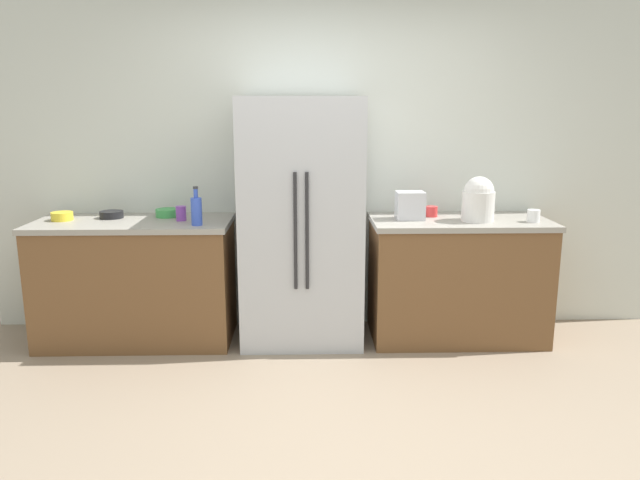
{
  "coord_description": "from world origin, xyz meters",
  "views": [
    {
      "loc": [
        -0.16,
        -3.0,
        1.74
      ],
      "look_at": [
        -0.08,
        0.41,
        0.98
      ],
      "focal_mm": 33.77,
      "sensor_mm": 36.0,
      "label": 1
    }
  ],
  "objects_px": {
    "bowl_a": "(62,216)",
    "bowl_c": "(112,215)",
    "cup_c": "(431,211)",
    "rice_cooker": "(478,199)",
    "bowl_b": "(167,213)",
    "cup_a": "(181,213)",
    "refrigerator": "(301,222)",
    "cup_b": "(533,216)",
    "toaster": "(410,205)",
    "bottle_a": "(196,210)"
  },
  "relations": [
    {
      "from": "cup_b",
      "to": "bowl_b",
      "type": "height_order",
      "value": "cup_b"
    },
    {
      "from": "bottle_a",
      "to": "cup_c",
      "type": "bearing_deg",
      "value": 9.92
    },
    {
      "from": "bottle_a",
      "to": "refrigerator",
      "type": "bearing_deg",
      "value": 14.28
    },
    {
      "from": "bottle_a",
      "to": "cup_c",
      "type": "height_order",
      "value": "bottle_a"
    },
    {
      "from": "toaster",
      "to": "bottle_a",
      "type": "relative_size",
      "value": 0.75
    },
    {
      "from": "rice_cooker",
      "to": "bowl_b",
      "type": "bearing_deg",
      "value": 174.24
    },
    {
      "from": "bottle_a",
      "to": "cup_b",
      "type": "relative_size",
      "value": 3.02
    },
    {
      "from": "cup_c",
      "to": "cup_b",
      "type": "bearing_deg",
      "value": -19.14
    },
    {
      "from": "cup_c",
      "to": "cup_a",
      "type": "bearing_deg",
      "value": -176.33
    },
    {
      "from": "bowl_b",
      "to": "bowl_c",
      "type": "xyz_separation_m",
      "value": [
        -0.41,
        -0.05,
        -0.0
      ]
    },
    {
      "from": "cup_a",
      "to": "bowl_b",
      "type": "bearing_deg",
      "value": 129.63
    },
    {
      "from": "cup_b",
      "to": "cup_c",
      "type": "height_order",
      "value": "cup_b"
    },
    {
      "from": "toaster",
      "to": "cup_b",
      "type": "height_order",
      "value": "toaster"
    },
    {
      "from": "cup_b",
      "to": "bowl_a",
      "type": "distance_m",
      "value": 3.44
    },
    {
      "from": "bowl_b",
      "to": "cup_b",
      "type": "bearing_deg",
      "value": -6.03
    },
    {
      "from": "cup_a",
      "to": "cup_b",
      "type": "height_order",
      "value": "cup_a"
    },
    {
      "from": "cup_c",
      "to": "bowl_a",
      "type": "relative_size",
      "value": 0.58
    },
    {
      "from": "cup_a",
      "to": "bowl_b",
      "type": "relative_size",
      "value": 0.61
    },
    {
      "from": "bowl_a",
      "to": "bowl_b",
      "type": "height_order",
      "value": "bowl_a"
    },
    {
      "from": "bowl_a",
      "to": "rice_cooker",
      "type": "bearing_deg",
      "value": -1.9
    },
    {
      "from": "cup_c",
      "to": "bowl_a",
      "type": "distance_m",
      "value": 2.75
    },
    {
      "from": "bowl_a",
      "to": "bowl_c",
      "type": "xyz_separation_m",
      "value": [
        0.33,
        0.09,
        -0.0
      ]
    },
    {
      "from": "bowl_b",
      "to": "cup_c",
      "type": "bearing_deg",
      "value": -1.29
    },
    {
      "from": "refrigerator",
      "to": "bowl_b",
      "type": "height_order",
      "value": "refrigerator"
    },
    {
      "from": "refrigerator",
      "to": "cup_a",
      "type": "xyz_separation_m",
      "value": [
        -0.88,
        -0.01,
        0.07
      ]
    },
    {
      "from": "bowl_a",
      "to": "bowl_b",
      "type": "relative_size",
      "value": 0.88
    },
    {
      "from": "toaster",
      "to": "bowl_a",
      "type": "distance_m",
      "value": 2.56
    },
    {
      "from": "rice_cooker",
      "to": "bowl_a",
      "type": "distance_m",
      "value": 3.05
    },
    {
      "from": "refrigerator",
      "to": "toaster",
      "type": "distance_m",
      "value": 0.81
    },
    {
      "from": "refrigerator",
      "to": "cup_b",
      "type": "bearing_deg",
      "value": -4.29
    },
    {
      "from": "bowl_a",
      "to": "bowl_c",
      "type": "relative_size",
      "value": 0.9
    },
    {
      "from": "cup_b",
      "to": "cup_a",
      "type": "bearing_deg",
      "value": 177.31
    },
    {
      "from": "bottle_a",
      "to": "cup_a",
      "type": "height_order",
      "value": "bottle_a"
    },
    {
      "from": "cup_a",
      "to": "refrigerator",
      "type": "bearing_deg",
      "value": 0.38
    },
    {
      "from": "bowl_b",
      "to": "refrigerator",
      "type": "bearing_deg",
      "value": -8.88
    },
    {
      "from": "rice_cooker",
      "to": "bowl_b",
      "type": "distance_m",
      "value": 2.32
    },
    {
      "from": "refrigerator",
      "to": "bowl_b",
      "type": "xyz_separation_m",
      "value": [
        -1.02,
        0.16,
        0.05
      ]
    },
    {
      "from": "refrigerator",
      "to": "toaster",
      "type": "relative_size",
      "value": 8.81
    },
    {
      "from": "cup_b",
      "to": "refrigerator",
      "type": "bearing_deg",
      "value": 175.71
    },
    {
      "from": "rice_cooker",
      "to": "bowl_a",
      "type": "relative_size",
      "value": 2.1
    },
    {
      "from": "rice_cooker",
      "to": "cup_b",
      "type": "distance_m",
      "value": 0.41
    },
    {
      "from": "cup_b",
      "to": "cup_c",
      "type": "distance_m",
      "value": 0.73
    },
    {
      "from": "cup_a",
      "to": "cup_b",
      "type": "relative_size",
      "value": 1.17
    },
    {
      "from": "refrigerator",
      "to": "bottle_a",
      "type": "height_order",
      "value": "refrigerator"
    },
    {
      "from": "cup_b",
      "to": "bowl_b",
      "type": "bearing_deg",
      "value": 173.97
    },
    {
      "from": "bottle_a",
      "to": "bowl_b",
      "type": "xyz_separation_m",
      "value": [
        -0.28,
        0.35,
        -0.08
      ]
    },
    {
      "from": "cup_b",
      "to": "cup_c",
      "type": "xyz_separation_m",
      "value": [
        -0.69,
        0.24,
        -0.01
      ]
    },
    {
      "from": "bowl_b",
      "to": "rice_cooker",
      "type": "bearing_deg",
      "value": -5.76
    },
    {
      "from": "bottle_a",
      "to": "cup_a",
      "type": "relative_size",
      "value": 2.57
    },
    {
      "from": "rice_cooker",
      "to": "cup_b",
      "type": "xyz_separation_m",
      "value": [
        0.39,
        -0.05,
        -0.11
      ]
    }
  ]
}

